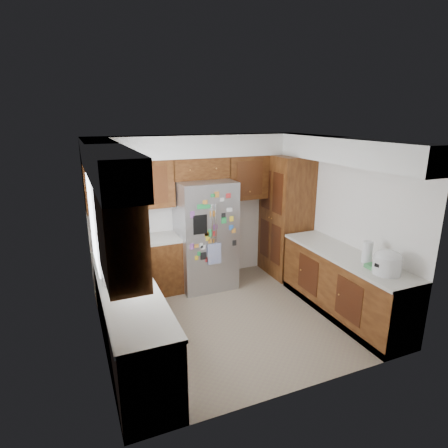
% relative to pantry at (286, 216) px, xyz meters
% --- Properties ---
extents(floor, '(3.60, 3.60, 0.00)m').
position_rel_pantry_xyz_m(floor, '(-1.50, -1.15, -1.07)').
color(floor, gray).
rests_on(floor, ground).
extents(room_shell, '(3.64, 3.24, 2.52)m').
position_rel_pantry_xyz_m(room_shell, '(-1.61, -0.79, 0.75)').
color(room_shell, white).
rests_on(room_shell, ground).
extents(left_counter_run, '(1.36, 3.20, 0.92)m').
position_rel_pantry_xyz_m(left_counter_run, '(-2.86, -1.12, -0.65)').
color(left_counter_run, '#3B1B0B').
rests_on(left_counter_run, ground).
extents(right_counter_run, '(0.63, 2.25, 0.92)m').
position_rel_pantry_xyz_m(right_counter_run, '(0.00, -1.62, -0.65)').
color(right_counter_run, '#3B1B0B').
rests_on(right_counter_run, ground).
extents(pantry, '(0.60, 0.90, 2.15)m').
position_rel_pantry_xyz_m(pantry, '(0.00, 0.00, 0.00)').
color(pantry, '#3B1B0B').
rests_on(pantry, ground).
extents(fridge, '(0.90, 0.79, 1.80)m').
position_rel_pantry_xyz_m(fridge, '(-1.50, 0.05, -0.17)').
color(fridge, '#A7A7AC').
rests_on(fridge, ground).
extents(bridge_cabinet, '(0.96, 0.34, 0.35)m').
position_rel_pantry_xyz_m(bridge_cabinet, '(-1.50, 0.28, 0.90)').
color(bridge_cabinet, '#3B1B0B').
rests_on(bridge_cabinet, fridge).
extents(fridge_top_items, '(0.72, 0.32, 0.27)m').
position_rel_pantry_xyz_m(fridge_top_items, '(-1.62, 0.26, 1.20)').
color(fridge_top_items, '#2132B8').
rests_on(fridge_top_items, bridge_cabinet).
extents(sink_assembly, '(0.52, 0.70, 0.37)m').
position_rel_pantry_xyz_m(sink_assembly, '(-3.00, -1.05, -0.09)').
color(sink_assembly, white).
rests_on(sink_assembly, left_counter_run).
extents(left_counter_clutter, '(0.35, 0.85, 0.38)m').
position_rel_pantry_xyz_m(left_counter_clutter, '(-2.97, -0.34, -0.02)').
color(left_counter_clutter, black).
rests_on(left_counter_clutter, left_counter_run).
extents(rice_cooker, '(0.35, 0.34, 0.30)m').
position_rel_pantry_xyz_m(rice_cooker, '(-0.00, -2.34, 0.00)').
color(rice_cooker, white).
rests_on(rice_cooker, right_counter_run).
extents(paper_towel, '(0.13, 0.13, 0.29)m').
position_rel_pantry_xyz_m(paper_towel, '(0.04, -1.96, -0.01)').
color(paper_towel, white).
rests_on(paper_towel, right_counter_run).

